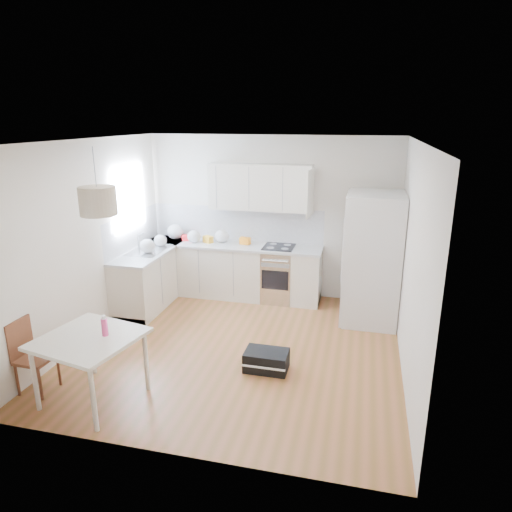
% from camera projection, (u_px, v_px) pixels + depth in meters
% --- Properties ---
extents(floor, '(4.20, 4.20, 0.00)m').
position_uv_depth(floor, '(238.00, 347.00, 6.13)').
color(floor, brown).
rests_on(floor, ground).
extents(ceiling, '(4.20, 4.20, 0.00)m').
position_uv_depth(ceiling, '(236.00, 141.00, 5.34)').
color(ceiling, white).
rests_on(ceiling, wall_back).
extents(wall_back, '(4.20, 0.00, 4.20)m').
position_uv_depth(wall_back, '(271.00, 217.00, 7.69)').
color(wall_back, silver).
rests_on(wall_back, floor).
extents(wall_left, '(0.00, 4.20, 4.20)m').
position_uv_depth(wall_left, '(89.00, 241.00, 6.21)').
color(wall_left, silver).
rests_on(wall_left, floor).
extents(wall_right, '(0.00, 4.20, 4.20)m').
position_uv_depth(wall_right, '(412.00, 263.00, 5.27)').
color(wall_right, silver).
rests_on(wall_right, floor).
extents(window_glassblock, '(0.02, 1.00, 1.00)m').
position_uv_depth(window_glassblock, '(129.00, 198.00, 7.16)').
color(window_glassblock, '#BFE0F9').
rests_on(window_glassblock, wall_left).
extents(cabinets_back, '(3.00, 0.60, 0.88)m').
position_uv_depth(cabinets_back, '(233.00, 271.00, 7.81)').
color(cabinets_back, silver).
rests_on(cabinets_back, floor).
extents(cabinets_left, '(0.60, 1.80, 0.88)m').
position_uv_depth(cabinets_left, '(153.00, 277.00, 7.52)').
color(cabinets_left, silver).
rests_on(cabinets_left, floor).
extents(counter_back, '(3.02, 0.64, 0.04)m').
position_uv_depth(counter_back, '(232.00, 245.00, 7.68)').
color(counter_back, '#B8BBBE').
rests_on(counter_back, cabinets_back).
extents(counter_left, '(0.64, 1.82, 0.04)m').
position_uv_depth(counter_left, '(151.00, 250.00, 7.39)').
color(counter_left, '#B8BBBE').
rests_on(counter_left, cabinets_left).
extents(backsplash_back, '(3.00, 0.01, 0.58)m').
position_uv_depth(backsplash_back, '(237.00, 224.00, 7.86)').
color(backsplash_back, white).
rests_on(backsplash_back, wall_back).
extents(backsplash_left, '(0.01, 1.80, 0.58)m').
position_uv_depth(backsplash_left, '(133.00, 231.00, 7.36)').
color(backsplash_left, white).
rests_on(backsplash_left, wall_left).
extents(upper_cabinets, '(1.70, 0.32, 0.75)m').
position_uv_depth(upper_cabinets, '(260.00, 187.00, 7.42)').
color(upper_cabinets, silver).
rests_on(upper_cabinets, wall_back).
extents(range_oven, '(0.50, 0.61, 0.88)m').
position_uv_depth(range_oven, '(278.00, 275.00, 7.63)').
color(range_oven, silver).
rests_on(range_oven, floor).
extents(sink, '(0.50, 0.80, 0.16)m').
position_uv_depth(sink, '(149.00, 250.00, 7.34)').
color(sink, silver).
rests_on(sink, counter_left).
extents(refrigerator, '(0.92, 0.97, 1.93)m').
position_uv_depth(refrigerator, '(373.00, 258.00, 6.74)').
color(refrigerator, silver).
rests_on(refrigerator, floor).
extents(dining_table, '(1.12, 1.12, 0.75)m').
position_uv_depth(dining_table, '(89.00, 344.00, 4.82)').
color(dining_table, beige).
rests_on(dining_table, floor).
extents(dining_chair, '(0.37, 0.37, 0.84)m').
position_uv_depth(dining_chair, '(36.00, 357.00, 5.05)').
color(dining_chair, '#502B18').
rests_on(dining_chair, floor).
extents(drink_bottle, '(0.09, 0.09, 0.23)m').
position_uv_depth(drink_bottle, '(104.00, 326.00, 4.79)').
color(drink_bottle, '#EE4289').
rests_on(drink_bottle, dining_table).
extents(gym_bag, '(0.53, 0.35, 0.24)m').
position_uv_depth(gym_bag, '(266.00, 360.00, 5.56)').
color(gym_bag, black).
rests_on(gym_bag, floor).
extents(pendant_lamp, '(0.45, 0.45, 0.28)m').
position_uv_depth(pendant_lamp, '(98.00, 201.00, 4.46)').
color(pendant_lamp, beige).
rests_on(pendant_lamp, ceiling).
extents(grocery_bag_a, '(0.29, 0.25, 0.26)m').
position_uv_depth(grocery_bag_a, '(175.00, 232.00, 7.96)').
color(grocery_bag_a, silver).
rests_on(grocery_bag_a, counter_back).
extents(grocery_bag_b, '(0.23, 0.20, 0.21)m').
position_uv_depth(grocery_bag_b, '(194.00, 237.00, 7.74)').
color(grocery_bag_b, silver).
rests_on(grocery_bag_b, counter_back).
extents(grocery_bag_c, '(0.25, 0.21, 0.22)m').
position_uv_depth(grocery_bag_c, '(222.00, 236.00, 7.73)').
color(grocery_bag_c, silver).
rests_on(grocery_bag_c, counter_back).
extents(grocery_bag_d, '(0.21, 0.18, 0.19)m').
position_uv_depth(grocery_bag_d, '(160.00, 240.00, 7.54)').
color(grocery_bag_d, silver).
rests_on(grocery_bag_d, counter_back).
extents(grocery_bag_e, '(0.25, 0.21, 0.22)m').
position_uv_depth(grocery_bag_e, '(148.00, 246.00, 7.15)').
color(grocery_bag_e, silver).
rests_on(grocery_bag_e, counter_left).
extents(snack_orange, '(0.18, 0.13, 0.12)m').
position_uv_depth(snack_orange, '(245.00, 241.00, 7.65)').
color(snack_orange, orange).
rests_on(snack_orange, counter_back).
extents(snack_yellow, '(0.20, 0.17, 0.11)m').
position_uv_depth(snack_yellow, '(208.00, 239.00, 7.75)').
color(snack_yellow, yellow).
rests_on(snack_yellow, counter_back).
extents(snack_red, '(0.16, 0.12, 0.10)m').
position_uv_depth(snack_red, '(187.00, 238.00, 7.88)').
color(snack_red, red).
rests_on(snack_red, counter_back).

